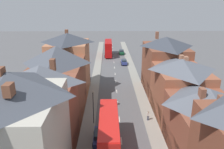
# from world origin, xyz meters

# --- Properties ---
(pavement_left) EXTENTS (2.20, 104.00, 0.14)m
(pavement_left) POSITION_xyz_m (-5.10, 38.00, 0.07)
(pavement_left) COLOR gray
(pavement_left) RESTS_ON ground
(pavement_right) EXTENTS (2.20, 104.00, 0.14)m
(pavement_right) POSITION_xyz_m (5.10, 38.00, 0.07)
(pavement_right) COLOR gray
(pavement_right) RESTS_ON ground
(centre_line_dashes) EXTENTS (0.14, 97.80, 0.01)m
(centre_line_dashes) POSITION_xyz_m (0.00, 36.00, 0.01)
(centre_line_dashes) COLOR silver
(centre_line_dashes) RESTS_ON ground
(terrace_row_left) EXTENTS (8.00, 46.40, 13.93)m
(terrace_row_left) POSITION_xyz_m (-10.19, 12.48, 6.10)
(terrace_row_left) COLOR #935138
(terrace_row_left) RESTS_ON ground
(terrace_row_right) EXTENTS (8.00, 48.26, 13.07)m
(terrace_row_right) POSITION_xyz_m (10.18, 12.05, 5.49)
(terrace_row_right) COLOR brown
(terrace_row_right) RESTS_ON ground
(double_decker_bus_lead) EXTENTS (2.74, 10.80, 5.30)m
(double_decker_bus_lead) POSITION_xyz_m (-1.81, 9.58, 2.82)
(double_decker_bus_lead) COLOR red
(double_decker_bus_lead) RESTS_ON ground
(double_decker_bus_mid_street) EXTENTS (2.74, 10.80, 5.30)m
(double_decker_bus_mid_street) POSITION_xyz_m (-1.81, 63.04, 2.82)
(double_decker_bus_mid_street) COLOR #B70F0F
(double_decker_bus_mid_street) RESTS_ON ground
(car_near_silver) EXTENTS (1.90, 4.55, 1.60)m
(car_near_silver) POSITION_xyz_m (-3.10, 12.04, 0.81)
(car_near_silver) COLOR navy
(car_near_silver) RESTS_ON ground
(car_parked_left_a) EXTENTS (1.90, 4.47, 1.60)m
(car_parked_left_a) POSITION_xyz_m (3.10, 51.53, 0.81)
(car_parked_left_a) COLOR navy
(car_parked_left_a) RESTS_ON ground
(car_parked_right_a) EXTENTS (1.90, 4.38, 1.70)m
(car_parked_right_a) POSITION_xyz_m (3.10, 65.12, 0.85)
(car_parked_right_a) COLOR #144728
(car_parked_right_a) RESTS_ON ground
(pedestrian_mid_left) EXTENTS (0.36, 0.22, 1.61)m
(pedestrian_mid_left) POSITION_xyz_m (4.73, 17.42, 1.03)
(pedestrian_mid_left) COLOR #3D4256
(pedestrian_mid_left) RESTS_ON pavement_right
(street_lamp) EXTENTS (0.20, 1.12, 5.50)m
(street_lamp) POSITION_xyz_m (-4.25, 16.82, 3.24)
(street_lamp) COLOR black
(street_lamp) RESTS_ON ground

